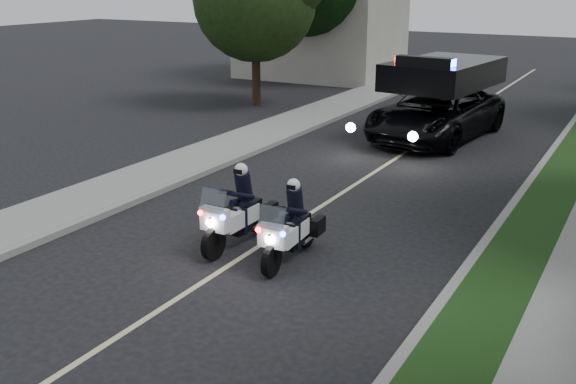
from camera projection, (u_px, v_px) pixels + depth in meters
name	position (u px, v px, depth m)	size (l,w,h in m)	color
ground	(160.00, 310.00, 11.17)	(120.00, 120.00, 0.00)	black
curb_right	(527.00, 186.00, 17.56)	(0.20, 60.00, 0.15)	gray
grass_verge	(555.00, 190.00, 17.23)	(1.20, 60.00, 0.16)	#193814
curb_left	(261.00, 149.00, 21.36)	(0.20, 60.00, 0.15)	gray
sidewalk_left	(233.00, 145.00, 21.87)	(2.00, 60.00, 0.16)	gray
building_far	(321.00, 12.00, 36.34)	(8.00, 6.00, 7.00)	#A8A396
lane_marking	(381.00, 168.00, 19.48)	(0.12, 50.00, 0.01)	#BFB78C
police_moto_left	(239.00, 245.00, 13.89)	(0.72, 2.04, 1.74)	white
police_moto_right	(290.00, 260.00, 13.15)	(0.68, 1.93, 1.64)	white
police_suv	(435.00, 138.00, 23.05)	(2.95, 6.38, 3.10)	black
bicycle	(440.00, 98.00, 30.72)	(0.66, 1.89, 0.99)	black
cyclist	(440.00, 98.00, 30.72)	(0.56, 0.37, 1.54)	black
tree_left_near	(257.00, 105.00, 28.97)	(5.17, 5.17, 8.62)	#1E3812
tree_left_far	(314.00, 82.00, 35.39)	(6.32, 6.32, 10.53)	black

